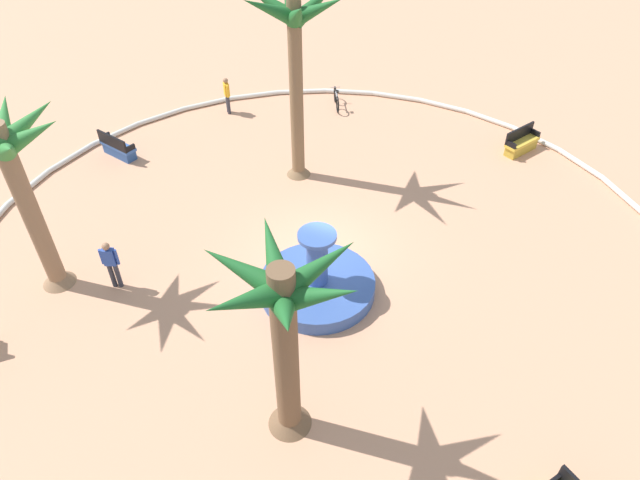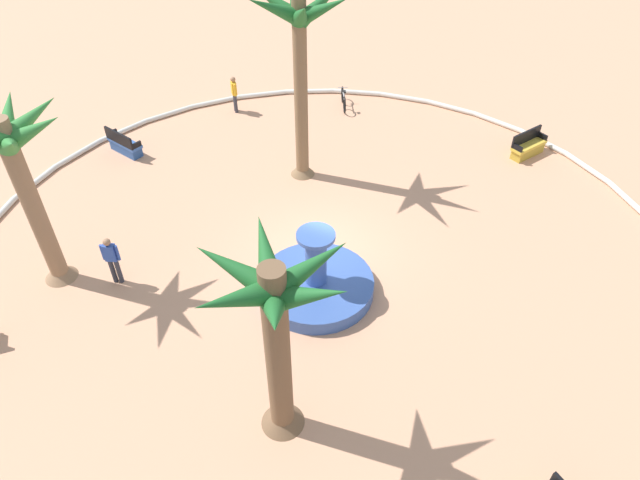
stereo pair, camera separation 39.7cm
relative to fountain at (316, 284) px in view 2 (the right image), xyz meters
name	(u,v)px [view 2 (the right image)]	position (x,y,z in m)	size (l,w,h in m)	color
ground_plane	(322,254)	(0.57, -1.57, -0.31)	(80.00, 80.00, 0.00)	tan
plaza_curb	(322,251)	(0.57, -1.57, -0.21)	(22.72, 22.72, 0.20)	silver
fountain	(316,284)	(0.00, 0.00, 0.00)	(3.39, 3.39, 2.21)	#38569E
palm_tree_near_fountain	(299,44)	(3.14, -5.31, 4.71)	(3.68, 3.33, 6.95)	brown
palm_tree_by_curb	(275,321)	(-1.17, 4.25, 3.31)	(3.31, 3.12, 5.31)	brown
palm_tree_mid_plaza	(15,165)	(7.26, 2.79, 3.73)	(3.19, 3.30, 5.63)	#8E6B4C
bench_north	(125,145)	(10.16, -3.64, 0.03)	(1.67, 0.83, 1.00)	#335BA8
bench_southeast	(528,147)	(-4.24, -10.33, 0.03)	(1.21, 1.64, 1.00)	gold
bicycle_red_frame	(344,99)	(3.89, -10.87, 0.07)	(0.88, 1.54, 0.94)	black
person_cyclist_helmet	(234,92)	(8.03, -8.45, 0.59)	(0.39, 0.41, 1.62)	#33333D
person_cyclist_photo	(112,258)	(5.55, 2.19, 0.63)	(0.50, 0.31, 1.68)	#33333D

